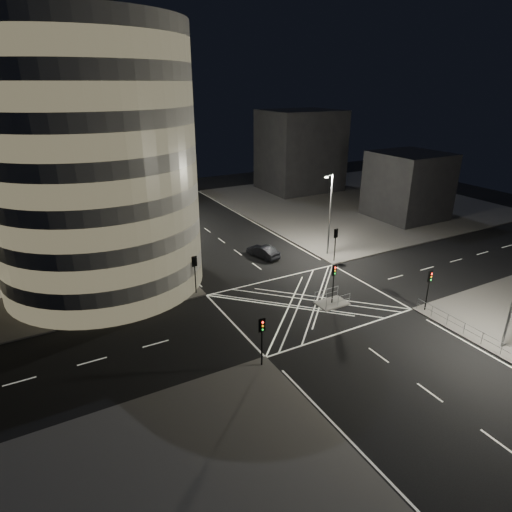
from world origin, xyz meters
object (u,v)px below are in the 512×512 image
traffic_signal_fr (336,239)px  traffic_signal_nr (429,283)px  traffic_signal_fl (195,268)px  traffic_signal_island (334,277)px  street_lamp_left_far (130,193)px  traffic_signal_nl (262,333)px  street_lamp_left_near (170,229)px  sedan (263,251)px  street_lamp_right_far (330,212)px  central_island (332,303)px

traffic_signal_fr → traffic_signal_nr: (0.00, -13.60, 0.00)m
traffic_signal_fl → traffic_signal_island: (10.80, -8.30, 0.00)m
traffic_signal_island → street_lamp_left_far: (-11.44, 31.50, 2.63)m
traffic_signal_fl → traffic_signal_nl: same height
traffic_signal_fr → traffic_signal_nr: same height
traffic_signal_nl → traffic_signal_island: 12.03m
traffic_signal_nl → traffic_signal_island: same height
street_lamp_left_near → sedan: bearing=0.6°
traffic_signal_nr → street_lamp_right_far: bearing=87.7°
traffic_signal_fr → sedan: 8.89m
traffic_signal_nl → street_lamp_left_near: (-0.64, 18.80, 2.63)m
street_lamp_left_far → sedan: size_ratio=2.19×
traffic_signal_nr → traffic_signal_island: size_ratio=1.00×
traffic_signal_island → sedan: size_ratio=0.88×
central_island → street_lamp_left_near: 18.52m
street_lamp_left_far → traffic_signal_island: bearing=-70.0°
traffic_signal_nr → sedan: (-6.77, 18.93, -2.16)m
traffic_signal_fr → street_lamp_left_near: bearing=164.1°
street_lamp_left_far → street_lamp_right_far: bearing=-48.1°
traffic_signal_nl → street_lamp_left_far: size_ratio=0.40×
central_island → traffic_signal_nr: bearing=-37.9°
traffic_signal_fl → traffic_signal_nr: size_ratio=1.00×
street_lamp_right_far → sedan: 9.36m
traffic_signal_nl → street_lamp_left_far: street_lamp_left_far is taller
street_lamp_left_near → traffic_signal_nl: bearing=-88.1°
traffic_signal_nl → traffic_signal_nr: (17.60, 0.00, 0.00)m
traffic_signal_nr → sedan: 20.22m
central_island → street_lamp_right_far: size_ratio=0.30×
traffic_signal_fl → traffic_signal_nl: bearing=-90.0°
traffic_signal_nl → traffic_signal_fr: bearing=37.7°
street_lamp_left_near → traffic_signal_island: bearing=-49.7°
sedan → traffic_signal_nl: bearing=46.1°
traffic_signal_fl → traffic_signal_nl: (0.00, -13.60, 0.00)m
central_island → sedan: size_ratio=0.66×
traffic_signal_nr → traffic_signal_fl: bearing=142.3°
street_lamp_left_near → sedan: 12.42m
traffic_signal_fl → traffic_signal_nr: 22.24m
traffic_signal_nr → street_lamp_left_near: bearing=134.1°
traffic_signal_nl → traffic_signal_nr: same height
traffic_signal_fr → street_lamp_right_far: 3.48m
street_lamp_left_near → street_lamp_left_far: bearing=90.0°
street_lamp_left_far → traffic_signal_nl: bearing=-89.0°
central_island → traffic_signal_island: size_ratio=0.75×
traffic_signal_fl → street_lamp_left_far: (-0.64, 23.20, 2.63)m
street_lamp_right_far → street_lamp_left_far: bearing=131.9°
traffic_signal_fr → traffic_signal_nl: bearing=-142.3°
traffic_signal_nr → street_lamp_left_far: size_ratio=0.40×
street_lamp_left_far → street_lamp_right_far: (18.87, -21.00, 0.00)m
traffic_signal_fr → street_lamp_left_near: (-18.24, 5.20, 2.63)m
traffic_signal_nl → traffic_signal_island: (10.80, 5.30, 0.00)m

